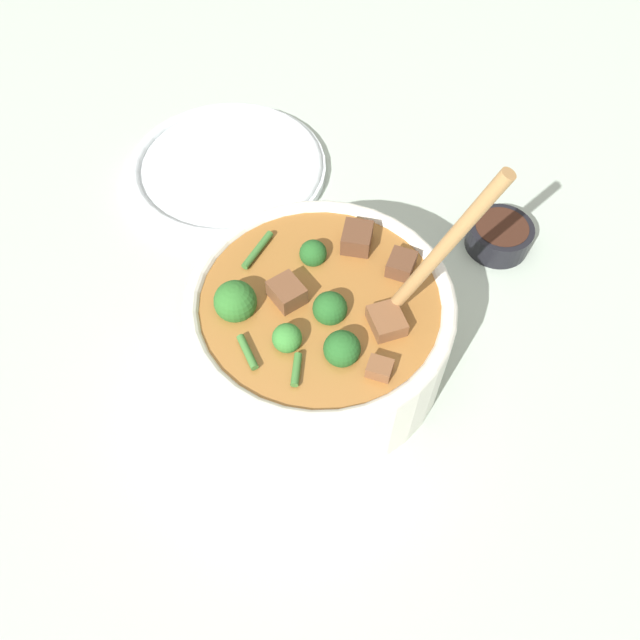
% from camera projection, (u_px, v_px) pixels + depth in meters
% --- Properties ---
extents(ground_plane, '(4.00, 4.00, 0.00)m').
position_uv_depth(ground_plane, '(320.00, 357.00, 0.67)').
color(ground_plane, '#ADBCAD').
extents(stew_bowl, '(0.26, 0.26, 0.28)m').
position_uv_depth(stew_bowl, '(320.00, 324.00, 0.61)').
color(stew_bowl, white).
rests_on(stew_bowl, ground_plane).
extents(condiment_bowl, '(0.08, 0.08, 0.03)m').
position_uv_depth(condiment_bowl, '(499.00, 235.00, 0.74)').
color(condiment_bowl, black).
rests_on(condiment_bowl, ground_plane).
extents(empty_plate, '(0.26, 0.26, 0.02)m').
position_uv_depth(empty_plate, '(227.00, 167.00, 0.82)').
color(empty_plate, white).
rests_on(empty_plate, ground_plane).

